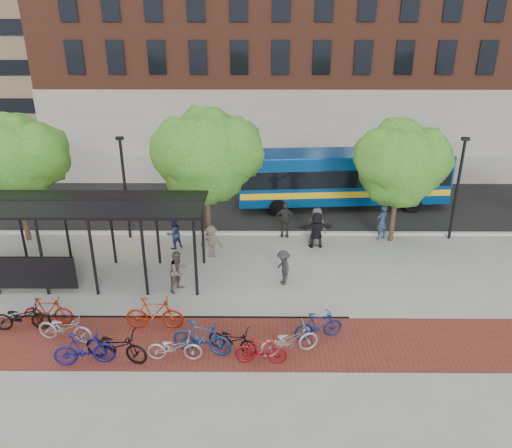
{
  "coord_description": "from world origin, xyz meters",
  "views": [
    {
      "loc": [
        -0.51,
        -19.11,
        10.59
      ],
      "look_at": [
        -0.66,
        1.61,
        1.6
      ],
      "focal_mm": 35.0,
      "sensor_mm": 36.0,
      "label": 1
    }
  ],
  "objects_px": {
    "bike_9": "(261,350)",
    "pedestrian_3": "(211,241)",
    "pedestrian_4": "(285,219)",
    "bike_6": "(175,347)",
    "bike_2": "(65,328)",
    "pedestrian_5": "(316,230)",
    "pedestrian_8": "(178,271)",
    "tree_b": "(208,152)",
    "bike_0": "(21,317)",
    "pedestrian_9": "(283,268)",
    "bike_1": "(48,311)",
    "bike_8": "(233,339)",
    "tree_a": "(15,157)",
    "pedestrian_6": "(317,227)",
    "bike_5": "(154,313)",
    "bus": "(342,175)",
    "bike_3": "(84,349)",
    "lamp_post_right": "(458,186)",
    "bike_4": "(116,346)",
    "bike_11": "(318,325)",
    "lamp_post_left": "(125,185)",
    "bike_7": "(202,338)",
    "bus_shelter": "(71,212)",
    "bike_10": "(289,340)",
    "pedestrian_2": "(174,233)",
    "pedestrian_7": "(382,222)"
  },
  "relations": [
    {
      "from": "bike_10",
      "to": "bus",
      "type": "bearing_deg",
      "value": -32.77
    },
    {
      "from": "bike_3",
      "to": "bike_5",
      "type": "distance_m",
      "value": 2.72
    },
    {
      "from": "pedestrian_8",
      "to": "tree_b",
      "type": "bearing_deg",
      "value": 23.3
    },
    {
      "from": "bike_9",
      "to": "lamp_post_left",
      "type": "bearing_deg",
      "value": 36.88
    },
    {
      "from": "bus",
      "to": "bike_7",
      "type": "xyz_separation_m",
      "value": [
        -6.61,
        -13.58,
        -1.23
      ]
    },
    {
      "from": "bike_0",
      "to": "pedestrian_5",
      "type": "distance_m",
      "value": 13.1
    },
    {
      "from": "pedestrian_3",
      "to": "bike_9",
      "type": "bearing_deg",
      "value": -65.68
    },
    {
      "from": "bike_2",
      "to": "pedestrian_5",
      "type": "height_order",
      "value": "pedestrian_5"
    },
    {
      "from": "bike_8",
      "to": "bike_9",
      "type": "distance_m",
      "value": 1.12
    },
    {
      "from": "tree_a",
      "to": "bike_2",
      "type": "bearing_deg",
      "value": -60.16
    },
    {
      "from": "pedestrian_3",
      "to": "pedestrian_4",
      "type": "bearing_deg",
      "value": 41.33
    },
    {
      "from": "pedestrian_3",
      "to": "pedestrian_4",
      "type": "distance_m",
      "value": 4.16
    },
    {
      "from": "lamp_post_right",
      "to": "bike_3",
      "type": "relative_size",
      "value": 2.63
    },
    {
      "from": "lamp_post_left",
      "to": "bike_9",
      "type": "distance_m",
      "value": 11.88
    },
    {
      "from": "bike_4",
      "to": "bike_11",
      "type": "bearing_deg",
      "value": -65.9
    },
    {
      "from": "bike_5",
      "to": "bike_3",
      "type": "bearing_deg",
      "value": 138.05
    },
    {
      "from": "bike_4",
      "to": "bike_10",
      "type": "bearing_deg",
      "value": -72.52
    },
    {
      "from": "bus",
      "to": "pedestrian_5",
      "type": "height_order",
      "value": "bus"
    },
    {
      "from": "bus_shelter",
      "to": "pedestrian_8",
      "type": "xyz_separation_m",
      "value": [
        4.37,
        -1.02,
        -2.13
      ]
    },
    {
      "from": "bike_6",
      "to": "pedestrian_4",
      "type": "relative_size",
      "value": 1.0
    },
    {
      "from": "bike_2",
      "to": "bike_6",
      "type": "relative_size",
      "value": 1.12
    },
    {
      "from": "bike_9",
      "to": "pedestrian_3",
      "type": "bearing_deg",
      "value": 19.36
    },
    {
      "from": "tree_a",
      "to": "pedestrian_5",
      "type": "relative_size",
      "value": 3.43
    },
    {
      "from": "bike_9",
      "to": "bike_6",
      "type": "bearing_deg",
      "value": 89.14
    },
    {
      "from": "bike_0",
      "to": "pedestrian_6",
      "type": "distance_m",
      "value": 13.25
    },
    {
      "from": "tree_b",
      "to": "bike_0",
      "type": "bearing_deg",
      "value": -128.54
    },
    {
      "from": "lamp_post_left",
      "to": "pedestrian_2",
      "type": "bearing_deg",
      "value": -26.66
    },
    {
      "from": "bike_2",
      "to": "bike_8",
      "type": "bearing_deg",
      "value": -84.58
    },
    {
      "from": "pedestrian_5",
      "to": "bike_7",
      "type": "bearing_deg",
      "value": 53.41
    },
    {
      "from": "pedestrian_2",
      "to": "bike_3",
      "type": "bearing_deg",
      "value": 39.01
    },
    {
      "from": "lamp_post_right",
      "to": "bike_6",
      "type": "distance_m",
      "value": 15.66
    },
    {
      "from": "bike_0",
      "to": "bike_4",
      "type": "relative_size",
      "value": 0.93
    },
    {
      "from": "bus_shelter",
      "to": "pedestrian_5",
      "type": "height_order",
      "value": "bus_shelter"
    },
    {
      "from": "bike_8",
      "to": "pedestrian_9",
      "type": "xyz_separation_m",
      "value": [
        1.86,
        4.46,
        0.3
      ]
    },
    {
      "from": "lamp_post_left",
      "to": "pedestrian_9",
      "type": "relative_size",
      "value": 3.36
    },
    {
      "from": "bike_5",
      "to": "pedestrian_4",
      "type": "height_order",
      "value": "pedestrian_4"
    },
    {
      "from": "pedestrian_2",
      "to": "pedestrian_9",
      "type": "relative_size",
      "value": 1.02
    },
    {
      "from": "bike_0",
      "to": "pedestrian_5",
      "type": "xyz_separation_m",
      "value": [
        11.17,
        6.83,
        0.37
      ]
    },
    {
      "from": "bike_2",
      "to": "bike_6",
      "type": "height_order",
      "value": "bike_2"
    },
    {
      "from": "bus",
      "to": "pedestrian_4",
      "type": "distance_m",
      "value": 5.55
    },
    {
      "from": "bike_0",
      "to": "bike_1",
      "type": "xyz_separation_m",
      "value": [
        0.82,
        0.34,
        0.02
      ]
    },
    {
      "from": "bus_shelter",
      "to": "pedestrian_3",
      "type": "relative_size",
      "value": 6.81
    },
    {
      "from": "pedestrian_9",
      "to": "bike_1",
      "type": "bearing_deg",
      "value": -89.8
    },
    {
      "from": "bike_7",
      "to": "bike_9",
      "type": "relative_size",
      "value": 1.2
    },
    {
      "from": "bike_4",
      "to": "bike_9",
      "type": "bearing_deg",
      "value": -77.89
    },
    {
      "from": "bike_10",
      "to": "bike_11",
      "type": "bearing_deg",
      "value": -68.17
    },
    {
      "from": "tree_a",
      "to": "bus",
      "type": "relative_size",
      "value": 0.51
    },
    {
      "from": "tree_a",
      "to": "pedestrian_6",
      "type": "bearing_deg",
      "value": -2.17
    },
    {
      "from": "bike_8",
      "to": "pedestrian_8",
      "type": "distance_m",
      "value": 4.62
    },
    {
      "from": "tree_a",
      "to": "pedestrian_7",
      "type": "bearing_deg",
      "value": 0.5
    }
  ]
}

